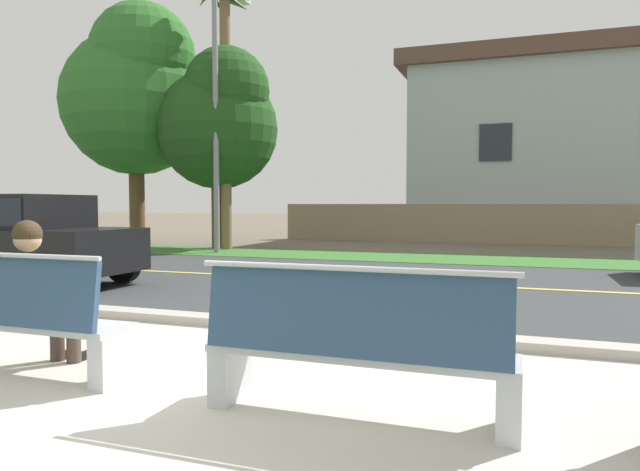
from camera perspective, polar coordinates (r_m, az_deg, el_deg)
ground_plane at (r=11.58m, az=7.50°, el=-3.71°), size 140.00×140.00×0.00m
sidewalk_pavement at (r=4.56m, az=-13.43°, el=-14.40°), size 44.00×3.60×0.01m
curb_edge at (r=6.22m, az=-3.51°, el=-9.11°), size 44.00×0.30×0.11m
street_asphalt at (r=10.13m, az=5.73°, el=-4.66°), size 52.00×8.00×0.01m
road_centre_line at (r=10.13m, az=5.73°, el=-4.63°), size 48.00×0.14×0.01m
far_verge_grass at (r=14.81m, az=10.16°, el=-2.22°), size 48.00×2.80×0.02m
bench_left at (r=5.16m, az=-28.62°, el=-7.42°), size 1.98×0.48×1.01m
bench_right at (r=3.63m, az=3.57°, el=-11.42°), size 1.98×0.48×1.01m
seated_person_olive at (r=5.18m, az=-26.52°, el=-4.96°), size 0.52×0.68×1.25m
car_black_near at (r=11.00m, az=-28.54°, el=0.04°), size 4.30×1.86×1.54m
streetlamp at (r=16.76m, az=-10.17°, el=13.76°), size 0.24×2.10×7.92m
shade_tree_far_left at (r=19.93m, az=-17.94°, el=13.62°), size 4.71×4.71×7.78m
shade_tree_left at (r=18.12m, az=-10.02°, el=11.40°), size 3.73×3.73×6.16m
palm_tree_tall at (r=18.39m, az=-9.57°, el=20.15°), size 2.09×1.98×8.45m
garden_wall at (r=21.03m, az=13.48°, el=1.20°), size 13.00×0.36×1.40m
house_across_street at (r=24.27m, az=23.71°, el=8.08°), size 12.35×6.91×7.07m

